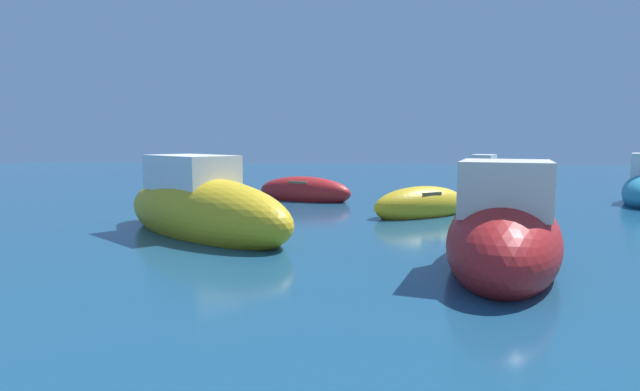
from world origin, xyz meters
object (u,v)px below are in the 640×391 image
at_px(moored_boat_4, 304,192).
at_px(moored_boat_6, 503,235).
at_px(moored_boat_1, 421,205).
at_px(moored_boat_2, 202,209).
at_px(moored_boat_0, 484,185).

bearing_deg(moored_boat_4, moored_boat_6, 137.95).
distance_m(moored_boat_1, moored_boat_2, 6.09).
bearing_deg(moored_boat_6, moored_boat_1, 22.81).
bearing_deg(moored_boat_0, moored_boat_4, 129.80).
distance_m(moored_boat_1, moored_boat_4, 4.95).
xyz_separation_m(moored_boat_0, moored_boat_4, (-6.45, -1.81, -0.12)).
xyz_separation_m(moored_boat_1, moored_boat_2, (-5.12, -3.28, 0.26)).
distance_m(moored_boat_4, moored_boat_6, 10.02).
xyz_separation_m(moored_boat_2, moored_boat_6, (6.00, -2.39, -0.01)).
bearing_deg(moored_boat_2, moored_boat_4, 116.24).
bearing_deg(moored_boat_4, moored_boat_1, 159.86).
distance_m(moored_boat_2, moored_boat_6, 6.45).
bearing_deg(moored_boat_6, moored_boat_4, 41.58).
distance_m(moored_boat_0, moored_boat_4, 6.70).
relative_size(moored_boat_2, moored_boat_4, 1.52).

